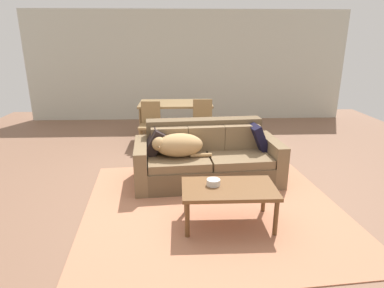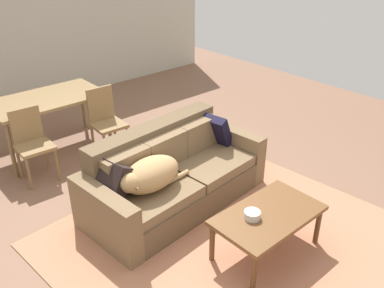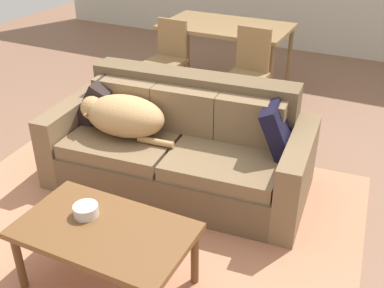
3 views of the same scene
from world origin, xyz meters
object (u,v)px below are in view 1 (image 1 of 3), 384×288
at_px(couch, 207,159).
at_px(dining_chair_near_left, 150,123).
at_px(throw_pillow_by_left_arm, 154,142).
at_px(dining_chair_near_right, 203,122).
at_px(dog_on_left_cushion, 178,145).
at_px(bowl_on_coffee_table, 213,182).
at_px(dining_table, 176,106).
at_px(coffee_table, 229,191).
at_px(throw_pillow_by_right_arm, 257,137).

distance_m(couch, dining_chair_near_left, 1.78).
xyz_separation_m(throw_pillow_by_left_arm, dining_chair_near_right, (0.81, 1.46, -0.08)).
bearing_deg(couch, dog_on_left_cushion, -161.90).
relative_size(dining_chair_near_left, dining_chair_near_right, 0.95).
height_order(bowl_on_coffee_table, dining_chair_near_left, dining_chair_near_left).
relative_size(couch, dog_on_left_cushion, 2.60).
bearing_deg(dining_table, coffee_table, -79.64).
bearing_deg(coffee_table, bowl_on_coffee_table, 161.72).
xyz_separation_m(couch, dining_chair_near_right, (0.04, 1.45, 0.19)).
bearing_deg(throw_pillow_by_right_arm, bowl_on_coffee_table, -121.11).
height_order(coffee_table, dining_table, dining_table).
bearing_deg(bowl_on_coffee_table, throw_pillow_by_right_arm, 58.89).
bearing_deg(throw_pillow_by_left_arm, bowl_on_coffee_table, -57.88).
bearing_deg(bowl_on_coffee_table, coffee_table, -18.28).
distance_m(dog_on_left_cushion, throw_pillow_by_left_arm, 0.38).
relative_size(bowl_on_coffee_table, dining_table, 0.10).
xyz_separation_m(couch, coffee_table, (0.14, -1.24, 0.07)).
relative_size(throw_pillow_by_right_arm, bowl_on_coffee_table, 2.62).
bearing_deg(dining_table, couch, -77.20).
bearing_deg(dining_chair_near_left, throw_pillow_by_left_arm, -80.94).
height_order(throw_pillow_by_left_arm, throw_pillow_by_right_arm, throw_pillow_by_right_arm).
bearing_deg(bowl_on_coffee_table, dining_chair_near_left, 108.66).
height_order(bowl_on_coffee_table, dining_table, dining_table).
bearing_deg(couch, throw_pillow_by_right_arm, 3.87).
distance_m(throw_pillow_by_left_arm, dining_chair_near_left, 1.53).
relative_size(coffee_table, dining_chair_near_right, 1.10).
distance_m(couch, dining_chair_near_right, 1.46).
bearing_deg(dining_table, bowl_on_coffee_table, -82.33).
height_order(couch, bowl_on_coffee_table, couch).
height_order(couch, coffee_table, couch).
distance_m(dining_table, dining_chair_near_right, 0.81).
height_order(couch, throw_pillow_by_right_arm, couch).
xyz_separation_m(throw_pillow_by_left_arm, dining_chair_near_left, (-0.17, 1.52, -0.10)).
xyz_separation_m(throw_pillow_by_right_arm, bowl_on_coffee_table, (-0.79, -1.30, -0.13)).
distance_m(throw_pillow_by_right_arm, dining_chair_near_left, 2.19).
height_order(dog_on_left_cushion, throw_pillow_by_right_arm, throw_pillow_by_right_arm).
bearing_deg(dog_on_left_cushion, bowl_on_coffee_table, -73.60).
bearing_deg(throw_pillow_by_left_arm, dining_chair_near_right, 61.11).
bearing_deg(throw_pillow_by_right_arm, throw_pillow_by_left_arm, -175.06).
bearing_deg(throw_pillow_by_right_arm, dog_on_left_cushion, -165.86).
distance_m(coffee_table, dining_table, 3.36).
bearing_deg(coffee_table, throw_pillow_by_left_arm, 126.32).
bearing_deg(dining_table, dog_on_left_cushion, -88.90).
distance_m(couch, bowl_on_coffee_table, 1.20).
bearing_deg(dining_chair_near_left, dining_chair_near_right, -0.78).
distance_m(bowl_on_coffee_table, dining_chair_near_right, 2.63).
xyz_separation_m(throw_pillow_by_right_arm, dining_table, (-1.22, 1.93, 0.09)).
xyz_separation_m(dog_on_left_cushion, coffee_table, (0.56, -1.06, -0.20)).
xyz_separation_m(dog_on_left_cushion, dining_table, (-0.04, 2.23, 0.11)).
relative_size(dog_on_left_cushion, throw_pillow_by_right_arm, 2.08).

